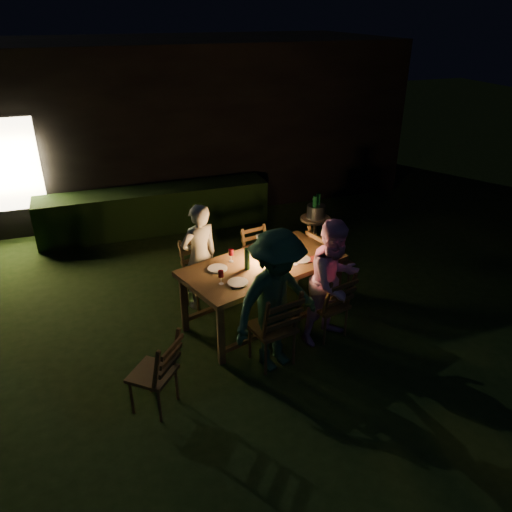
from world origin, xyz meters
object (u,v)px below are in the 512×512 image
object	(u,v)px
person_house_side	(200,257)
person_opp_left	(276,302)
chair_far_right	(260,268)
bottle_bucket_a	(314,210)
bottle_bucket_b	(318,207)
person_opp_right	(334,282)
ice_bucket	(316,212)
chair_far_left	(203,287)
lantern	(264,250)
dining_table	(263,269)
bottle_table	(247,259)
chair_near_left	(273,340)
chair_end	(329,272)
chair_near_right	(328,315)
chair_spare	(155,385)
side_table	(315,222)

from	to	relation	value
person_house_side	person_opp_left	xyz separation A→B (m)	(0.50, -1.56, 0.11)
chair_far_right	bottle_bucket_a	distance (m)	1.43
bottle_bucket_b	person_opp_right	bearing A→B (deg)	-111.16
ice_bucket	chair_far_left	bearing A→B (deg)	-155.69
person_house_side	ice_bucket	xyz separation A→B (m)	(2.18, 0.93, 0.02)
person_opp_right	lantern	world-z (taller)	person_opp_right
dining_table	chair_far_right	distance (m)	1.07
dining_table	bottle_bucket_b	world-z (taller)	bottle_bucket_b
person_opp_left	bottle_table	size ratio (longest dim) A/B	6.15
person_opp_left	bottle_table	distance (m)	0.86
person_house_side	bottle_table	size ratio (longest dim) A/B	5.40
person_house_side	person_opp_left	bearing A→B (deg)	90.00
dining_table	person_opp_right	bearing A→B (deg)	-61.24
bottle_bucket_b	lantern	bearing A→B (deg)	-134.40
chair_near_left	chair_end	xyz separation A→B (m)	(1.36, 1.25, 0.01)
chair_near_right	chair_spare	bearing A→B (deg)	179.31
person_house_side	dining_table	bearing A→B (deg)	118.76
chair_end	chair_far_left	bearing A→B (deg)	-110.99
chair_far_left	chair_spare	size ratio (longest dim) A/B	1.06
bottle_bucket_a	chair_near_left	bearing A→B (deg)	-124.40
chair_end	bottle_bucket_a	world-z (taller)	chair_end
ice_bucket	chair_spare	bearing A→B (deg)	-138.67
chair_far_left	bottle_bucket_a	bearing A→B (deg)	-168.99
chair_far_left	chair_far_right	xyz separation A→B (m)	(0.95, 0.30, -0.03)
bottle_bucket_a	dining_table	bearing A→B (deg)	-133.42
dining_table	bottle_bucket_a	xyz separation A→B (m)	(1.45, 1.54, 0.05)
chair_near_left	side_table	distance (m)	2.99
person_opp_right	lantern	distance (m)	0.98
dining_table	person_house_side	xyz separation A→B (m)	(-0.68, 0.64, -0.02)
chair_end	ice_bucket	distance (m)	1.33
person_opp_left	ice_bucket	xyz separation A→B (m)	(1.68, 2.49, -0.08)
chair_near_right	side_table	world-z (taller)	chair_near_right
person_house_side	person_opp_right	distance (m)	1.87
person_opp_right	bottle_bucket_a	bearing A→B (deg)	52.69
lantern	bottle_bucket_b	world-z (taller)	lantern
bottle_bucket_a	person_opp_left	bearing A→B (deg)	-123.62
person_opp_right	person_opp_left	bearing A→B (deg)	180.00
chair_near_left	person_opp_left	size ratio (longest dim) A/B	0.61
chair_near_right	lantern	bearing A→B (deg)	119.00
chair_spare	bottle_bucket_b	size ratio (longest dim) A/B	2.99
chair_end	bottle_table	xyz separation A→B (m)	(-1.41, -0.45, 0.68)
chair_near_right	lantern	distance (m)	1.17
person_house_side	bottle_bucket_b	distance (m)	2.43
chair_far_right	bottle_table	world-z (taller)	bottle_table
chair_near_right	chair_far_right	size ratio (longest dim) A/B	1.05
dining_table	chair_near_right	world-z (taller)	chair_near_right
chair_near_right	chair_far_left	size ratio (longest dim) A/B	0.95
person_opp_right	bottle_bucket_b	bearing A→B (deg)	51.10
lantern	bottle_bucket_a	distance (m)	2.05
person_opp_right	person_opp_left	size ratio (longest dim) A/B	0.93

